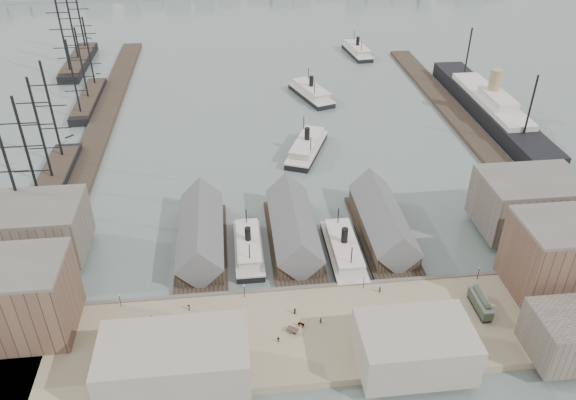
{
  "coord_description": "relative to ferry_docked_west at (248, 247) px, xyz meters",
  "views": [
    {
      "loc": [
        -15.98,
        -111.85,
        97.16
      ],
      "look_at": [
        0.0,
        30.0,
        6.0
      ],
      "focal_mm": 35.0,
      "sensor_mm": 36.0,
      "label": 1
    }
  ],
  "objects": [
    {
      "name": "lamp_post_far_w",
      "position": [
        -32.0,
        -20.0,
        2.55
      ],
      "size": [
        0.44,
        0.44,
        3.92
      ],
      "color": "black",
      "rests_on": "quay"
    },
    {
      "name": "ferry_docked_west",
      "position": [
        0.0,
        0.0,
        0.0
      ],
      "size": [
        7.74,
        25.79,
        9.21
      ],
      "color": "black",
      "rests_on": "ground"
    },
    {
      "name": "pedestrian_2",
      "position": [
        -15.53,
        -23.26,
        0.73
      ],
      "size": [
        0.81,
        1.22,
        1.77
      ],
      "primitive_type": "imported",
      "rotation": [
        0.0,
        0.0,
        4.57
      ],
      "color": "black",
      "rests_on": "quay"
    },
    {
      "name": "ocean_steamer",
      "position": [
        105.0,
        81.95,
        2.18
      ],
      "size": [
        13.82,
        100.99,
        20.2
      ],
      "color": "black",
      "rests_on": "ground"
    },
    {
      "name": "ground",
      "position": [
        13.0,
        -13.0,
        -2.16
      ],
      "size": [
        900.0,
        900.0,
        0.0
      ],
      "primitive_type": "plane",
      "color": "#576560",
      "rests_on": "ground"
    },
    {
      "name": "lamp_post_near_w",
      "position": [
        -2.0,
        -20.0,
        2.55
      ],
      "size": [
        0.44,
        0.44,
        3.92
      ],
      "color": "black",
      "rests_on": "quay"
    },
    {
      "name": "ferry_shed_center",
      "position": [
        13.0,
        3.88,
        2.48
      ],
      "size": [
        14.0,
        42.0,
        12.6
      ],
      "color": "#2D231C",
      "rests_on": "ground"
    },
    {
      "name": "pedestrian_8",
      "position": [
        55.4,
        -23.72,
        0.71
      ],
      "size": [
        1.1,
        0.84,
        1.73
      ],
      "primitive_type": "imported",
      "rotation": [
        0.0,
        0.0,
        2.66
      ],
      "color": "black",
      "rests_on": "quay"
    },
    {
      "name": "street_bldg_west",
      "position": [
        -17.0,
        -45.0,
        5.84
      ],
      "size": [
        30.0,
        16.0,
        12.0
      ],
      "primitive_type": "cube",
      "color": "gray",
      "rests_on": "quay"
    },
    {
      "name": "horse_cart_center",
      "position": [
        9.9,
        -32.25,
        0.67
      ],
      "size": [
        4.72,
        3.71,
        1.65
      ],
      "rotation": [
        0.0,
        0.0,
        0.98
      ],
      "color": "black",
      "rests_on": "quay"
    },
    {
      "name": "seawall",
      "position": [
        13.0,
        -18.2,
        -1.01
      ],
      "size": [
        180.0,
        1.2,
        2.3
      ],
      "primitive_type": "cube",
      "color": "#59544C",
      "rests_on": "ground"
    },
    {
      "name": "street_bldg_center",
      "position": [
        33.0,
        -45.0,
        4.84
      ],
      "size": [
        24.0,
        16.0,
        10.0
      ],
      "primitive_type": "cube",
      "color": "gray",
      "rests_on": "quay"
    },
    {
      "name": "east_wharf",
      "position": [
        91.0,
        77.0,
        -1.36
      ],
      "size": [
        10.0,
        180.0,
        1.6
      ],
      "primitive_type": "cube",
      "color": "#2D231C",
      "rests_on": "ground"
    },
    {
      "name": "ferry_docked_east",
      "position": [
        26.0,
        -4.56,
        0.22
      ],
      "size": [
        8.52,
        28.4,
        10.14
      ],
      "color": "black",
      "rests_on": "ground"
    },
    {
      "name": "horse_cart_left",
      "position": [
        -25.31,
        -26.21,
        0.66
      ],
      "size": [
        4.62,
        3.79,
        1.63
      ],
      "rotation": [
        0.0,
        0.0,
        0.97
      ],
      "color": "black",
      "rests_on": "quay"
    },
    {
      "name": "warehouse_east_front",
      "position": [
        79.0,
        -25.0,
        9.34
      ],
      "size": [
        30.0,
        18.0,
        19.0
      ],
      "primitive_type": "cube",
      "color": "brown",
      "rests_on": "east_land"
    },
    {
      "name": "ferry_shed_east",
      "position": [
        39.0,
        3.88,
        2.48
      ],
      "size": [
        14.0,
        42.0,
        12.6
      ],
      "color": "#2D231C",
      "rests_on": "ground"
    },
    {
      "name": "pedestrian_10",
      "position": [
        -6.35,
        -32.77,
        0.67
      ],
      "size": [
        0.89,
        0.74,
        1.66
      ],
      "primitive_type": "imported",
      "rotation": [
        0.0,
        0.0,
        3.29
      ],
      "color": "black",
      "rests_on": "quay"
    },
    {
      "name": "pedestrian_6",
      "position": [
        31.63,
        -22.04,
        0.68
      ],
      "size": [
        1.03,
        0.97,
        1.67
      ],
      "primitive_type": "imported",
      "rotation": [
        0.0,
        0.0,
        3.71
      ],
      "color": "black",
      "rests_on": "quay"
    },
    {
      "name": "horse_cart_right",
      "position": [
        31.13,
        -36.06,
        0.6
      ],
      "size": [
        4.64,
        1.93,
        1.44
      ],
      "rotation": [
        0.0,
        0.0,
        1.68
      ],
      "color": "black",
      "rests_on": "quay"
    },
    {
      "name": "pedestrian_9",
      "position": [
        70.3,
        -35.15,
        0.69
      ],
      "size": [
        0.59,
        0.86,
        1.7
      ],
      "primitive_type": "imported",
      "rotation": [
        0.0,
        0.0,
        1.63
      ],
      "color": "black",
      "rests_on": "quay"
    },
    {
      "name": "lamp_post_near_e",
      "position": [
        28.0,
        -20.0,
        2.55
      ],
      "size": [
        0.44,
        0.44,
        3.92
      ],
      "color": "black",
      "rests_on": "quay"
    },
    {
      "name": "tram",
      "position": [
        54.04,
        -30.76,
        1.69
      ],
      "size": [
        2.64,
        10.16,
        3.61
      ],
      "rotation": [
        0.0,
        0.0,
        -0.0
      ],
      "color": "black",
      "rests_on": "quay"
    },
    {
      "name": "pedestrian_7",
      "position": [
        35.08,
        -39.51,
        0.72
      ],
      "size": [
        1.25,
        0.89,
        1.75
      ],
      "primitive_type": "imported",
      "rotation": [
        0.0,
        0.0,
        2.91
      ],
      "color": "black",
      "rests_on": "quay"
    },
    {
      "name": "quay",
      "position": [
        13.0,
        -33.0,
        -1.16
      ],
      "size": [
        180.0,
        30.0,
        2.0
      ],
      "primitive_type": "cube",
      "color": "gray",
      "rests_on": "ground"
    },
    {
      "name": "sailing_ship_far",
      "position": [
        -78.31,
        166.27,
        0.75
      ],
      "size": [
        9.79,
        54.37,
        40.23
      ],
      "color": "black",
      "rests_on": "ground"
    },
    {
      "name": "street_bldg_east",
      "position": [
        68.0,
        -46.0,
        5.34
      ],
      "size": [
        18.0,
        14.0,
        11.0
      ],
      "primitive_type": "cube",
      "color": "#60564C",
      "rests_on": "quay"
    },
    {
      "name": "lamp_post_far_e",
      "position": [
        58.0,
        -20.0,
        2.55
      ],
      "size": [
        0.44,
        0.44,
        3.92
      ],
      "color": "black",
      "rests_on": "quay"
    },
    {
      "name": "ferry_shed_west",
      "position": [
        -13.0,
        3.88,
        2.48
      ],
      "size": [
        14.0,
        42.0,
        12.6
      ],
      "color": "#2D231C",
      "rests_on": "ground"
    },
    {
      "name": "pedestrian_3",
      "position": [
        4.87,
        -35.71,
        0.65
      ],
      "size": [
        1.02,
        0.7,
        1.61
      ],
      "primitive_type": "imported",
      "rotation": [
        0.0,
        0.0,
        2.78
      ],
      "color": "black",
      "rests_on": "quay"
    },
    {
      "name": "sailing_ship_mid",
      "position": [
        -63.9,
        113.94,
        0.24
      ],
      "size": [
        8.15,
        47.06,
        33.49
      ],
      "color": "black",
      "rests_on": "ground"
    },
    {
      "name": "ferry_open_mid",
      "position": [
        33.95,
        110.39,
        0.35
      ],
      "size": [
        18.2,
        31.32,
        10.72
      ],
      "rotation": [
        0.0,
        0.0,
        0.33
      ],
      "color": "black",
      "rests_on": "ground"
    },
    {
      "name": "sailing_ship_near",
      "position": [
        -62.53,
        35.83,
        0.65
      ],
      "size": [
        9.3,
        64.05,
        38.23
      ],
      "color": "black",
      "rests_on": "ground"
    },
    {
      "name": "warehouse_west_back",
      "position": [
        -57.0,
        5.0,
        6.84
      ],
      "size": [
        26.0,
        20.0,
        14.0
      ],
      "primitive_type": "cube",
      "color": "#60564C",
      "rests_on": "west_land"
    },
    {
      "name": "pedestrian_4",
      "position": [
        9.64,
        -27.18,
        0.66
      ],
      "size": [
        0.89,
        0.96,
        1.64
      ],
      "primitive_type": "imported",
      "rotation": [
        0.0,
        0.0,
        2.18
      ],
      "color": "black",
      "rests_on": "quay"
    },
    {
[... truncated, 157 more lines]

